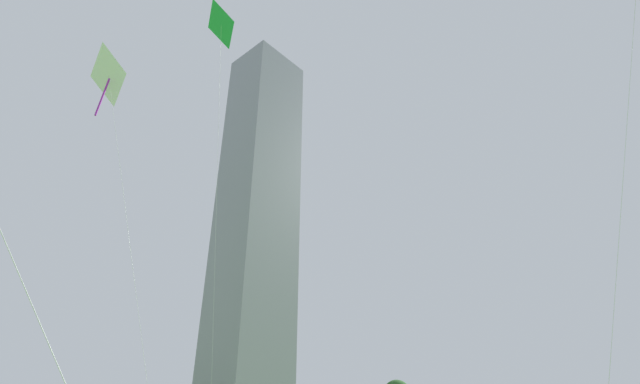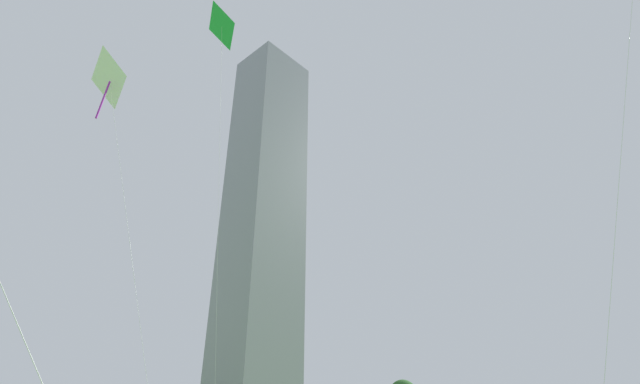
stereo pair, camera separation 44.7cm
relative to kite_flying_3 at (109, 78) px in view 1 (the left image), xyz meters
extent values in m
cylinder|color=silver|center=(2.66, -1.01, -9.38)|extent=(5.42, 2.01, 19.10)
pyramid|color=white|center=(-0.02, 0.01, 0.20)|extent=(2.26, 2.29, 1.90)
cylinder|color=purple|center=(-0.04, -0.01, -1.35)|extent=(0.25, 0.38, 2.43)
cylinder|color=silver|center=(13.13, -17.87, -10.72)|extent=(2.73, 4.70, 16.42)
cylinder|color=silver|center=(9.48, 6.21, -4.80)|extent=(6.52, 9.90, 28.26)
pyramid|color=green|center=(6.25, 1.28, 9.36)|extent=(2.72, 2.64, 1.39)
cube|color=gray|center=(48.47, 81.45, 35.79)|extent=(21.66, 19.73, 109.43)
camera|label=1|loc=(-1.00, -22.43, -17.29)|focal=25.14mm
camera|label=2|loc=(-0.63, -22.68, -17.29)|focal=25.14mm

